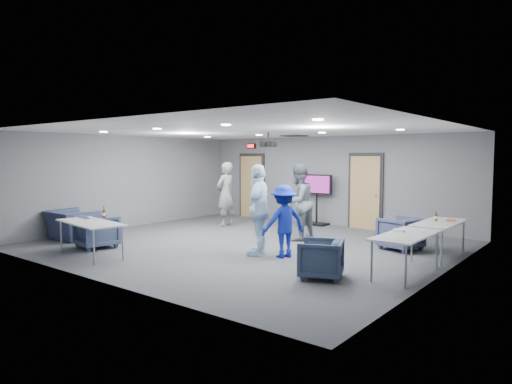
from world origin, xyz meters
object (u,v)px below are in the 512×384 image
Objects in this scene: person_c at (259,210)px; table_front_left at (90,224)px; bottle_right at (436,217)px; projector at (268,144)px; person_b at (298,202)px; person_a at (226,194)px; person_d at (284,221)px; tv_stand at (317,196)px; chair_right_a at (400,233)px; chair_front_b at (72,225)px; table_right_b at (407,237)px; chair_right_c at (321,259)px; bottle_front at (104,214)px; chair_front_a at (97,231)px; table_right_a at (439,224)px.

table_front_left is at bearing -71.41° from person_c.
projector reaches higher than bottle_right.
person_c is (0.26, -1.94, 0.01)m from person_b.
person_a is 5.04× the size of projector.
tv_stand reaches higher than person_d.
person_d is at bearing -138.63° from bottle_right.
table_front_left is at bearing -29.64° from chair_right_a.
chair_front_b is 2.97× the size of projector.
chair_right_c is at bearing 135.80° from table_right_b.
tv_stand is (1.46, 6.75, 0.19)m from table_front_left.
chair_right_a is at bearing -152.03° from chair_front_b.
bottle_right is (7.80, 3.77, 0.44)m from chair_front_b.
chair_front_b is at bearing -95.10° from person_c.
person_c reaches higher than person_b.
bottle_right is at bearing 99.42° from chair_right_a.
table_front_left is at bearing -63.79° from bottle_front.
table_right_b is 7.86× the size of bottle_right.
person_b is at bearing -130.81° from person_d.
chair_front_b is at bearing 170.55° from bottle_front.
chair_right_a is (2.19, 2.36, -0.60)m from person_c.
person_d is 1.79m from chair_right_c.
person_a reaches higher than table_right_b.
person_d is 3.24m from bottle_right.
chair_right_a is 6.75m from table_front_left.
table_right_b is 4.53m from projector.
person_c is 7.17× the size of bottle_front.
person_c is 3.75m from bottle_right.
tv_stand is (-1.20, 4.43, -0.09)m from person_c.
tv_stand is (2.16, 6.15, 0.50)m from chair_front_a.
chair_right_c is 6.19m from tv_stand.
person_b is 1.00× the size of table_front_left.
person_a is at bearing -95.77° from person_b.
bottle_front is (-2.90, -1.83, -0.14)m from person_c.
chair_front_a is (-3.10, -3.66, -0.57)m from person_b.
chair_front_b is 1.99m from bottle_front.
chair_front_b is at bearing -44.69° from chair_right_a.
chair_right_c is (-0.19, -3.20, -0.03)m from chair_right_a.
chair_right_c is 3.22m from table_right_a.
chair_right_c is at bearing 56.95° from person_a.
chair_right_c is 6.85m from chair_front_b.
person_b is at bearing 77.71° from person_a.
person_a reaches higher than bottle_front.
chair_front_a is 0.44× the size of table_front_left.
chair_right_c is (5.29, -3.44, -0.62)m from person_a.
chair_right_c is 0.39× the size of table_front_left.
person_d is at bearing -164.03° from chair_front_b.
tv_stand is at bearing -132.83° from person_d.
tv_stand is at bearing -171.06° from chair_right_c.
bottle_right is 0.14× the size of tv_stand.
person_a is 6.28m from bottle_right.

